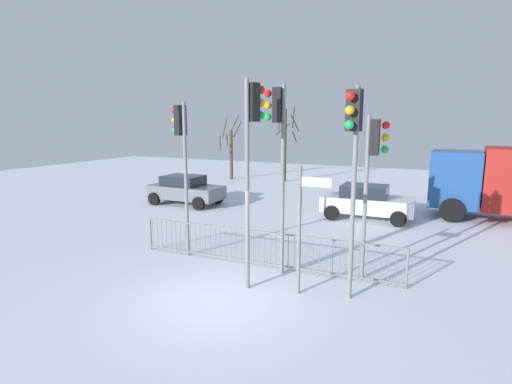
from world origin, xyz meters
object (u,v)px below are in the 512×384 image
direction_sign_post (302,224)px  car_grey_mid (185,189)px  traffic_light_foreground_left (278,138)px  traffic_light_rear_right (182,145)px  car_white_far (367,201)px  traffic_light_foreground_right (252,139)px  traffic_light_mid_left (373,161)px  traffic_light_rear_left (353,147)px  bare_tree_left (286,143)px  bare_tree_centre (231,150)px

direction_sign_post → car_grey_mid: 11.81m
traffic_light_foreground_left → direction_sign_post: bearing=-147.7°
traffic_light_foreground_left → traffic_light_rear_right: traffic_light_foreground_left is taller
car_grey_mid → car_white_far: (8.90, 0.88, 0.00)m
traffic_light_foreground_left → traffic_light_foreground_right: 1.18m
traffic_light_mid_left → direction_sign_post: traffic_light_mid_left is taller
traffic_light_foreground_left → traffic_light_rear_right: (-3.26, 0.18, -0.27)m
traffic_light_rear_left → bare_tree_left: (-8.42, 17.11, -0.90)m
traffic_light_foreground_left → direction_sign_post: (1.07, -1.03, -1.99)m
traffic_light_mid_left → car_grey_mid: bearing=-123.9°
traffic_light_foreground_left → car_white_far: traffic_light_foreground_left is taller
bare_tree_centre → bare_tree_left: bearing=8.5°
car_grey_mid → traffic_light_rear_right: bearing=-54.1°
traffic_light_foreground_left → car_white_far: size_ratio=1.33×
car_white_far → traffic_light_rear_right: bearing=-122.3°
direction_sign_post → bare_tree_centre: bearing=121.9°
bare_tree_centre → car_grey_mid: bearing=-74.9°
direction_sign_post → traffic_light_foreground_right: bearing=-176.2°
bare_tree_left → traffic_light_foreground_left: bearing=-68.9°
traffic_light_mid_left → car_grey_mid: traffic_light_mid_left is taller
traffic_light_foreground_right → bare_tree_centre: traffic_light_foreground_right is taller
traffic_light_rear_left → traffic_light_foreground_left: traffic_light_foreground_left is taller
car_white_far → bare_tree_centre: bearing=142.5°
traffic_light_mid_left → bare_tree_left: bare_tree_left is taller
traffic_light_rear_left → car_white_far: size_ratio=1.29×
bare_tree_left → car_grey_mid: bearing=-99.6°
traffic_light_foreground_left → traffic_light_mid_left: bearing=-89.2°
traffic_light_foreground_right → bare_tree_left: 18.43m
car_white_far → traffic_light_rear_left: bearing=-84.1°
traffic_light_mid_left → direction_sign_post: size_ratio=1.38×
direction_sign_post → bare_tree_left: bare_tree_left is taller
car_grey_mid → bare_tree_centre: 9.40m
traffic_light_foreground_right → bare_tree_left: size_ratio=1.00×
traffic_light_rear_right → bare_tree_left: bearing=21.8°
car_white_far → direction_sign_post: bearing=-91.7°
traffic_light_rear_right → car_grey_mid: (-4.61, 6.43, -2.71)m
car_white_far → bare_tree_left: bearing=127.9°
traffic_light_mid_left → traffic_light_foreground_right: bearing=-58.7°
traffic_light_rear_right → car_white_far: size_ratio=1.23×
direction_sign_post → traffic_light_rear_left: bearing=4.5°
car_grey_mid → traffic_light_rear_left: bearing=-36.5°
traffic_light_foreground_left → bare_tree_centre: 18.77m
traffic_light_rear_left → traffic_light_rear_right: (-5.44, 1.08, -0.14)m
direction_sign_post → car_grey_mid: size_ratio=0.83×
direction_sign_post → bare_tree_left: (-7.31, 17.24, 0.97)m
traffic_light_foreground_left → car_white_far: 8.14m
traffic_light_foreground_left → bare_tree_centre: traffic_light_foreground_left is taller
car_white_far → traffic_light_foreground_left: bearing=-99.8°
traffic_light_rear_left → bare_tree_left: bare_tree_left is taller
traffic_light_foreground_right → direction_sign_post: bearing=33.6°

